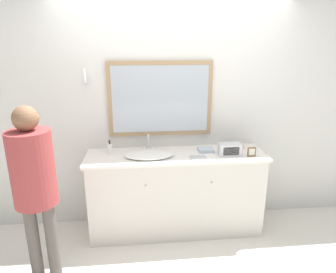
# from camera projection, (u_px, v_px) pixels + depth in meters

# --- Properties ---
(ground_plane) EXTENTS (14.00, 14.00, 0.00)m
(ground_plane) POSITION_uv_depth(u_px,v_px,m) (179.00, 245.00, 3.17)
(ground_plane) COLOR silver
(wall_back) EXTENTS (8.00, 0.18, 2.55)m
(wall_back) POSITION_uv_depth(u_px,v_px,m) (173.00, 114.00, 3.37)
(wall_back) COLOR silver
(wall_back) RESTS_ON ground_plane
(vanity_counter) EXTENTS (1.92, 0.55, 0.91)m
(vanity_counter) POSITION_uv_depth(u_px,v_px,m) (176.00, 193.00, 3.32)
(vanity_counter) COLOR beige
(vanity_counter) RESTS_ON ground_plane
(sink_basin) EXTENTS (0.52, 0.38, 0.19)m
(sink_basin) POSITION_uv_depth(u_px,v_px,m) (149.00, 154.00, 3.14)
(sink_basin) COLOR white
(sink_basin) RESTS_ON vanity_counter
(soap_bottle) EXTENTS (0.05, 0.05, 0.15)m
(soap_bottle) POSITION_uv_depth(u_px,v_px,m) (110.00, 148.00, 3.18)
(soap_bottle) COLOR white
(soap_bottle) RESTS_ON vanity_counter
(appliance_box) EXTENTS (0.23, 0.12, 0.13)m
(appliance_box) POSITION_uv_depth(u_px,v_px,m) (230.00, 149.00, 3.14)
(appliance_box) COLOR #BCBCC1
(appliance_box) RESTS_ON vanity_counter
(picture_frame) EXTENTS (0.09, 0.01, 0.10)m
(picture_frame) POSITION_uv_depth(u_px,v_px,m) (252.00, 152.00, 3.11)
(picture_frame) COLOR brown
(picture_frame) RESTS_ON vanity_counter
(hand_towel_near_sink) EXTENTS (0.17, 0.14, 0.03)m
(hand_towel_near_sink) POSITION_uv_depth(u_px,v_px,m) (206.00, 150.00, 3.27)
(hand_towel_near_sink) COLOR #A8B7C6
(hand_towel_near_sink) RESTS_ON vanity_counter
(hand_towel_far_corner) EXTENTS (0.18, 0.11, 0.04)m
(hand_towel_far_corner) POSITION_uv_depth(u_px,v_px,m) (235.00, 146.00, 3.38)
(hand_towel_far_corner) COLOR #B7A899
(hand_towel_far_corner) RESTS_ON vanity_counter
(metal_tray) EXTENTS (0.16, 0.13, 0.01)m
(metal_tray) POSITION_uv_depth(u_px,v_px,m) (198.00, 158.00, 3.08)
(metal_tray) COLOR #ADADB2
(metal_tray) RESTS_ON vanity_counter
(person) EXTENTS (0.35, 0.35, 1.58)m
(person) POSITION_uv_depth(u_px,v_px,m) (34.00, 177.00, 2.48)
(person) COLOR #514C47
(person) RESTS_ON ground_plane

